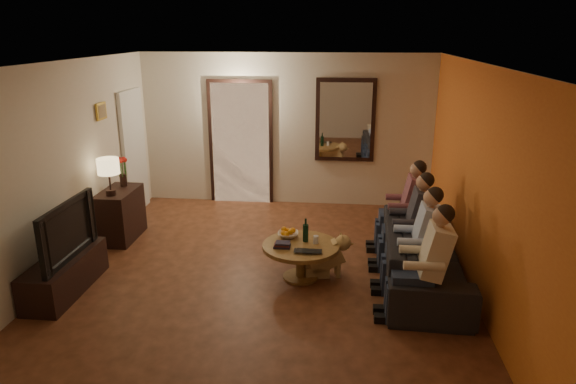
# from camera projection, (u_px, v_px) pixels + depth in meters

# --- Properties ---
(floor) EXTENTS (5.00, 6.00, 0.01)m
(floor) POSITION_uv_depth(u_px,v_px,m) (262.00, 279.00, 6.36)
(floor) COLOR #472413
(floor) RESTS_ON ground
(ceiling) EXTENTS (5.00, 6.00, 0.01)m
(ceiling) POSITION_uv_depth(u_px,v_px,m) (258.00, 64.00, 5.58)
(ceiling) COLOR white
(ceiling) RESTS_ON back_wall
(back_wall) EXTENTS (5.00, 0.02, 2.60)m
(back_wall) POSITION_uv_depth(u_px,v_px,m) (286.00, 130.00, 8.82)
(back_wall) COLOR beige
(back_wall) RESTS_ON floor
(front_wall) EXTENTS (5.00, 0.02, 2.60)m
(front_wall) POSITION_uv_depth(u_px,v_px,m) (185.00, 314.00, 3.13)
(front_wall) COLOR beige
(front_wall) RESTS_ON floor
(left_wall) EXTENTS (0.02, 6.00, 2.60)m
(left_wall) POSITION_uv_depth(u_px,v_px,m) (56.00, 173.00, 6.21)
(left_wall) COLOR beige
(left_wall) RESTS_ON floor
(right_wall) EXTENTS (0.02, 6.00, 2.60)m
(right_wall) POSITION_uv_depth(u_px,v_px,m) (481.00, 185.00, 5.73)
(right_wall) COLOR beige
(right_wall) RESTS_ON floor
(orange_accent) EXTENTS (0.01, 6.00, 2.60)m
(orange_accent) POSITION_uv_depth(u_px,v_px,m) (480.00, 185.00, 5.73)
(orange_accent) COLOR orange
(orange_accent) RESTS_ON right_wall
(kitchen_doorway) EXTENTS (1.00, 0.06, 2.10)m
(kitchen_doorway) POSITION_uv_depth(u_px,v_px,m) (241.00, 144.00, 8.95)
(kitchen_doorway) COLOR #FFE0A5
(kitchen_doorway) RESTS_ON floor
(door_trim) EXTENTS (1.12, 0.04, 2.22)m
(door_trim) POSITION_uv_depth(u_px,v_px,m) (241.00, 144.00, 8.94)
(door_trim) COLOR black
(door_trim) RESTS_ON floor
(fridge_glimpse) EXTENTS (0.45, 0.03, 1.70)m
(fridge_glimpse) POSITION_uv_depth(u_px,v_px,m) (255.00, 153.00, 8.97)
(fridge_glimpse) COLOR silver
(fridge_glimpse) RESTS_ON floor
(mirror_frame) EXTENTS (1.00, 0.05, 1.40)m
(mirror_frame) POSITION_uv_depth(u_px,v_px,m) (345.00, 120.00, 8.62)
(mirror_frame) COLOR black
(mirror_frame) RESTS_ON back_wall
(mirror_glass) EXTENTS (0.86, 0.02, 1.26)m
(mirror_glass) POSITION_uv_depth(u_px,v_px,m) (345.00, 121.00, 8.59)
(mirror_glass) COLOR white
(mirror_glass) RESTS_ON back_wall
(white_door) EXTENTS (0.06, 0.85, 2.04)m
(white_door) POSITION_uv_depth(u_px,v_px,m) (134.00, 152.00, 8.47)
(white_door) COLOR white
(white_door) RESTS_ON floor
(framed_art) EXTENTS (0.03, 0.28, 0.24)m
(framed_art) POSITION_uv_depth(u_px,v_px,m) (101.00, 111.00, 7.27)
(framed_art) COLOR #B28C33
(framed_art) RESTS_ON left_wall
(art_canvas) EXTENTS (0.01, 0.22, 0.18)m
(art_canvas) POSITION_uv_depth(u_px,v_px,m) (102.00, 111.00, 7.27)
(art_canvas) COLOR brown
(art_canvas) RESTS_ON left_wall
(dresser) EXTENTS (0.45, 0.83, 0.74)m
(dresser) POSITION_uv_depth(u_px,v_px,m) (120.00, 215.00, 7.50)
(dresser) COLOR black
(dresser) RESTS_ON floor
(table_lamp) EXTENTS (0.30, 0.30, 0.54)m
(table_lamp) POSITION_uv_depth(u_px,v_px,m) (109.00, 177.00, 7.10)
(table_lamp) COLOR beige
(table_lamp) RESTS_ON dresser
(flower_vase) EXTENTS (0.14, 0.14, 0.44)m
(flower_vase) POSITION_uv_depth(u_px,v_px,m) (123.00, 172.00, 7.53)
(flower_vase) COLOR red
(flower_vase) RESTS_ON dresser
(tv_stand) EXTENTS (0.45, 1.29, 0.43)m
(tv_stand) POSITION_uv_depth(u_px,v_px,m) (65.00, 274.00, 6.02)
(tv_stand) COLOR black
(tv_stand) RESTS_ON floor
(tv) EXTENTS (1.17, 0.15, 0.67)m
(tv) POSITION_uv_depth(u_px,v_px,m) (59.00, 230.00, 5.85)
(tv) COLOR black
(tv) RESTS_ON tv_stand
(sofa) EXTENTS (2.37, 1.02, 0.68)m
(sofa) POSITION_uv_depth(u_px,v_px,m) (423.00, 256.00, 6.22)
(sofa) COLOR black
(sofa) RESTS_ON floor
(person_a) EXTENTS (0.60, 0.40, 1.20)m
(person_a) POSITION_uv_depth(u_px,v_px,m) (428.00, 269.00, 5.29)
(person_a) COLOR tan
(person_a) RESTS_ON sofa
(person_b) EXTENTS (0.60, 0.40, 1.20)m
(person_b) POSITION_uv_depth(u_px,v_px,m) (420.00, 245.00, 5.86)
(person_b) COLOR tan
(person_b) RESTS_ON sofa
(person_c) EXTENTS (0.60, 0.40, 1.20)m
(person_c) POSITION_uv_depth(u_px,v_px,m) (413.00, 226.00, 6.43)
(person_c) COLOR tan
(person_c) RESTS_ON sofa
(person_d) EXTENTS (0.60, 0.40, 1.20)m
(person_d) POSITION_uv_depth(u_px,v_px,m) (407.00, 210.00, 7.00)
(person_d) COLOR tan
(person_d) RESTS_ON sofa
(dog) EXTENTS (0.60, 0.34, 0.56)m
(dog) POSITION_uv_depth(u_px,v_px,m) (325.00, 255.00, 6.37)
(dog) COLOR olive
(dog) RESTS_ON floor
(coffee_table) EXTENTS (1.04, 1.04, 0.45)m
(coffee_table) POSITION_uv_depth(u_px,v_px,m) (301.00, 261.00, 6.33)
(coffee_table) COLOR brown
(coffee_table) RESTS_ON floor
(bowl) EXTENTS (0.26, 0.26, 0.06)m
(bowl) POSITION_uv_depth(u_px,v_px,m) (288.00, 235.00, 6.48)
(bowl) COLOR white
(bowl) RESTS_ON coffee_table
(oranges) EXTENTS (0.20, 0.20, 0.08)m
(oranges) POSITION_uv_depth(u_px,v_px,m) (288.00, 230.00, 6.46)
(oranges) COLOR orange
(oranges) RESTS_ON bowl
(wine_bottle) EXTENTS (0.07, 0.07, 0.31)m
(wine_bottle) POSITION_uv_depth(u_px,v_px,m) (306.00, 230.00, 6.31)
(wine_bottle) COLOR black
(wine_bottle) RESTS_ON coffee_table
(wine_glass) EXTENTS (0.06, 0.06, 0.10)m
(wine_glass) POSITION_uv_depth(u_px,v_px,m) (316.00, 240.00, 6.28)
(wine_glass) COLOR silver
(wine_glass) RESTS_ON coffee_table
(book_stack) EXTENTS (0.20, 0.15, 0.07)m
(book_stack) POSITION_uv_depth(u_px,v_px,m) (282.00, 244.00, 6.18)
(book_stack) COLOR black
(book_stack) RESTS_ON coffee_table
(laptop) EXTENTS (0.33, 0.21, 0.03)m
(laptop) POSITION_uv_depth(u_px,v_px,m) (308.00, 253.00, 5.99)
(laptop) COLOR black
(laptop) RESTS_ON coffee_table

